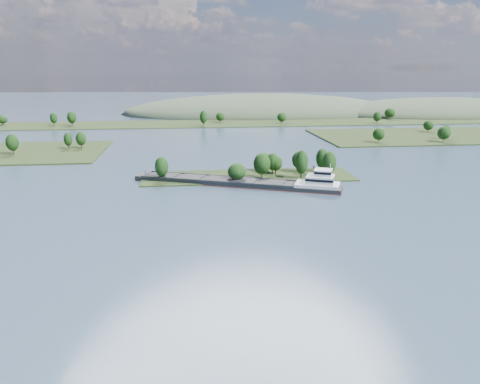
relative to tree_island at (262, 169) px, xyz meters
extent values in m
plane|color=#314455|center=(-6.62, -58.70, -3.76)|extent=(1800.00, 1800.00, 0.00)
cube|color=#202F14|center=(-6.62, 1.30, -3.76)|extent=(100.00, 30.00, 1.20)
cylinder|color=black|center=(17.01, -7.70, -0.96)|extent=(0.50, 0.50, 4.41)
ellipsoid|color=black|center=(17.01, -7.70, 4.65)|extent=(6.08, 6.08, 11.33)
cylinder|color=black|center=(2.53, 11.51, -1.66)|extent=(0.50, 0.50, 2.99)
ellipsoid|color=black|center=(2.53, 11.51, 2.14)|extent=(7.30, 7.30, 7.69)
cylinder|color=black|center=(-1.08, -4.93, -1.21)|extent=(0.50, 0.50, 3.89)
ellipsoid|color=black|center=(-1.08, -4.93, 3.73)|extent=(8.01, 8.01, 10.00)
cylinder|color=black|center=(5.66, 4.28, -1.50)|extent=(0.50, 0.50, 3.31)
ellipsoid|color=black|center=(5.66, 4.28, 2.71)|extent=(5.96, 5.96, 8.52)
cylinder|color=black|center=(-13.60, -12.16, -1.71)|extent=(0.50, 0.50, 2.90)
ellipsoid|color=black|center=(-13.60, -12.16, 1.97)|extent=(8.20, 8.20, 7.45)
cylinder|color=black|center=(-47.09, -4.18, -1.34)|extent=(0.50, 0.50, 3.63)
ellipsoid|color=black|center=(-47.09, -4.18, 3.27)|extent=(6.14, 6.14, 9.33)
cylinder|color=black|center=(7.25, 4.29, -1.70)|extent=(0.50, 0.50, 2.91)
ellipsoid|color=black|center=(7.25, 4.29, 1.99)|extent=(6.44, 6.44, 7.47)
cylinder|color=black|center=(30.69, 5.48, -1.25)|extent=(0.50, 0.50, 3.82)
ellipsoid|color=black|center=(30.69, 5.48, 3.61)|extent=(6.18, 6.18, 9.82)
cylinder|color=black|center=(30.24, -7.37, -1.11)|extent=(0.50, 0.50, 4.10)
ellipsoid|color=black|center=(30.24, -7.37, 4.10)|extent=(6.69, 6.69, 10.54)
cylinder|color=black|center=(19.59, 6.61, -1.45)|extent=(0.50, 0.50, 3.41)
ellipsoid|color=black|center=(19.59, 6.61, 2.88)|extent=(7.62, 7.62, 8.76)
cylinder|color=black|center=(-102.04, 90.80, -1.24)|extent=(0.50, 0.50, 3.44)
ellipsoid|color=black|center=(-102.04, 90.80, 3.14)|extent=(6.52, 6.52, 8.85)
cylinder|color=black|center=(-109.65, 89.33, -1.26)|extent=(0.50, 0.50, 3.40)
ellipsoid|color=black|center=(-109.65, 89.33, 3.06)|extent=(5.22, 5.22, 8.74)
cylinder|color=black|center=(-137.73, 73.09, -0.96)|extent=(0.50, 0.50, 3.99)
ellipsoid|color=black|center=(-137.73, 73.09, 4.12)|extent=(7.24, 7.24, 10.27)
cylinder|color=black|center=(95.82, 91.39, -1.32)|extent=(0.50, 0.50, 3.27)
ellipsoid|color=black|center=(95.82, 91.39, 2.83)|extent=(8.01, 8.01, 8.40)
cylinder|color=black|center=(141.18, 87.94, -1.18)|extent=(0.50, 0.50, 3.56)
ellipsoid|color=black|center=(141.18, 87.94, 3.36)|extent=(8.88, 8.88, 9.16)
cylinder|color=black|center=(150.77, 101.81, -1.29)|extent=(0.50, 0.50, 3.34)
ellipsoid|color=black|center=(150.77, 101.81, 2.95)|extent=(5.68, 5.68, 8.58)
cylinder|color=black|center=(156.85, 138.40, -1.45)|extent=(0.50, 0.50, 3.02)
ellipsoid|color=black|center=(156.85, 138.40, 2.39)|extent=(8.04, 8.04, 7.76)
cube|color=#202F14|center=(-6.62, 221.30, -3.76)|extent=(900.00, 60.00, 1.20)
cylinder|color=black|center=(-151.83, 219.66, -1.28)|extent=(0.50, 0.50, 3.75)
ellipsoid|color=black|center=(-151.83, 219.66, 3.49)|extent=(6.22, 6.22, 9.65)
cylinder|color=black|center=(141.32, 203.58, -1.40)|extent=(0.50, 0.50, 3.51)
ellipsoid|color=black|center=(141.32, 203.58, 3.06)|extent=(7.40, 7.40, 9.02)
cylinder|color=black|center=(-2.79, 226.88, -1.61)|extent=(0.50, 0.50, 3.09)
ellipsoid|color=black|center=(-2.79, 226.88, 2.31)|extent=(8.10, 8.10, 7.94)
cylinder|color=black|center=(167.49, 235.20, -1.34)|extent=(0.50, 0.50, 3.64)
ellipsoid|color=black|center=(167.49, 235.20, 3.29)|extent=(10.45, 10.45, 9.35)
cylinder|color=black|center=(-198.47, 228.20, -1.68)|extent=(0.50, 0.50, 2.96)
ellipsoid|color=black|center=(-198.47, 228.20, 2.08)|extent=(8.41, 8.41, 7.61)
cylinder|color=black|center=(-135.29, 215.53, -1.06)|extent=(0.50, 0.50, 4.20)
ellipsoid|color=black|center=(-135.29, 215.53, 4.28)|extent=(7.95, 7.95, 10.79)
cylinder|color=black|center=(52.96, 211.98, -1.53)|extent=(0.50, 0.50, 3.27)
ellipsoid|color=black|center=(52.96, 211.98, 2.63)|extent=(8.57, 8.57, 8.40)
cylinder|color=black|center=(-19.52, 201.70, -0.92)|extent=(0.50, 0.50, 4.47)
ellipsoid|color=black|center=(-19.52, 201.70, 4.77)|extent=(6.40, 6.40, 11.50)
ellipsoid|color=#374730|center=(253.38, 291.30, -3.76)|extent=(260.00, 140.00, 36.00)
ellipsoid|color=#374730|center=(53.38, 321.30, -3.76)|extent=(320.00, 160.00, 44.00)
cube|color=black|center=(-13.52, -13.83, -3.19)|extent=(88.67, 45.55, 2.51)
cube|color=maroon|center=(-13.52, -13.83, -3.70)|extent=(88.97, 45.84, 0.29)
cube|color=black|center=(-19.80, -5.17, -1.59)|extent=(65.50, 27.55, 0.91)
cube|color=black|center=(-24.09, -15.49, -1.59)|extent=(65.50, 27.55, 0.91)
cube|color=black|center=(-21.95, -10.33, -1.76)|extent=(67.16, 35.74, 0.34)
cube|color=black|center=(-45.13, -0.70, -1.42)|extent=(13.07, 12.58, 0.40)
cube|color=black|center=(-33.54, -5.51, -1.42)|extent=(13.07, 12.58, 0.40)
cube|color=black|center=(-21.95, -10.33, -1.42)|extent=(13.07, 12.58, 0.40)
cube|color=black|center=(-10.36, -15.14, -1.42)|extent=(13.07, 12.58, 0.40)
cube|color=black|center=(1.23, -19.96, -1.42)|extent=(13.07, 12.58, 0.40)
cube|color=black|center=(-56.19, 3.89, -2.73)|extent=(7.10, 10.80, 2.28)
cylinder|color=black|center=(-55.14, 3.46, -1.13)|extent=(0.36, 0.36, 2.51)
cube|color=silver|center=(19.14, -27.39, -1.25)|extent=(21.06, 17.12, 1.37)
cube|color=silver|center=(20.20, -27.83, 1.03)|extent=(14.04, 12.81, 3.42)
cube|color=black|center=(20.20, -27.83, 1.49)|extent=(14.34, 13.10, 1.03)
cube|color=silver|center=(21.25, -28.27, 4.00)|extent=(8.95, 8.95, 2.51)
cube|color=black|center=(21.25, -28.27, 4.46)|extent=(9.25, 9.25, 0.91)
cube|color=silver|center=(21.25, -28.27, 5.37)|extent=(9.54, 9.54, 0.23)
cylinder|color=silver|center=(23.89, -29.36, 6.74)|extent=(0.30, 0.30, 2.97)
cylinder|color=black|center=(18.35, -23.36, 5.60)|extent=(0.75, 0.75, 1.37)
camera|label=1|loc=(-35.97, -214.77, 46.78)|focal=35.00mm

